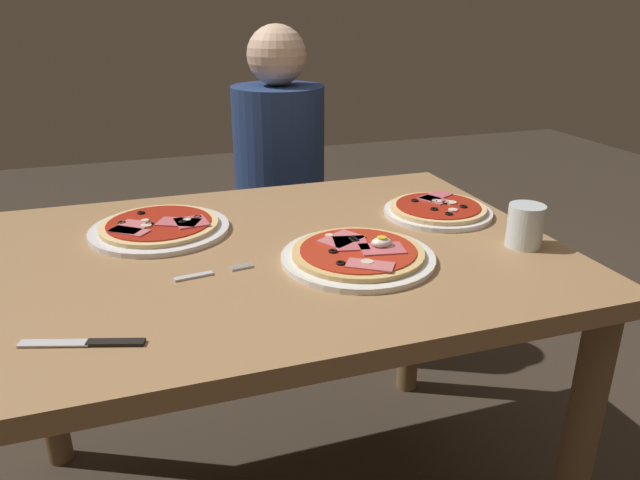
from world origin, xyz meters
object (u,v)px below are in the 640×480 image
at_px(pizza_across_right, 438,210).
at_px(knife, 91,343).
at_px(pizza_foreground, 358,255).
at_px(dining_table, 272,293).
at_px(pizza_across_left, 160,227).
at_px(fork, 208,274).
at_px(diner_person, 280,203).
at_px(water_glass_near, 525,229).

bearing_deg(pizza_across_right, knife, -155.23).
height_order(pizza_across_right, knife, pizza_across_right).
bearing_deg(pizza_foreground, knife, -161.68).
bearing_deg(dining_table, pizza_across_left, 141.58).
xyz_separation_m(fork, diner_person, (0.39, 0.94, -0.19)).
distance_m(dining_table, water_glass_near, 0.57).
bearing_deg(water_glass_near, diner_person, 105.89).
relative_size(water_glass_near, knife, 0.49).
xyz_separation_m(dining_table, water_glass_near, (0.53, -0.16, 0.15)).
relative_size(pizza_foreground, pizza_across_left, 1.00).
height_order(pizza_across_left, knife, pizza_across_left).
height_order(pizza_across_right, fork, pizza_across_right).
distance_m(water_glass_near, fork, 0.68).
bearing_deg(pizza_foreground, pizza_across_left, 141.81).
bearing_deg(pizza_across_right, fork, -163.66).
distance_m(dining_table, knife, 0.48).
bearing_deg(pizza_across_left, knife, -106.66).
distance_m(pizza_foreground, diner_person, 0.99).
relative_size(pizza_across_left, knife, 1.66).
height_order(dining_table, knife, knife).
xyz_separation_m(dining_table, fork, (-0.15, -0.09, 0.11)).
bearing_deg(diner_person, water_glass_near, 105.89).
xyz_separation_m(pizza_foreground, pizza_across_right, (0.30, 0.20, -0.00)).
relative_size(dining_table, pizza_foreground, 3.89).
distance_m(pizza_foreground, pizza_across_right, 0.36).
bearing_deg(fork, pizza_foreground, -5.15).
xyz_separation_m(pizza_across_left, water_glass_near, (0.75, -0.34, 0.03)).
bearing_deg(diner_person, dining_table, 74.07).
relative_size(pizza_across_left, pizza_across_right, 1.19).
distance_m(pizza_across_right, fork, 0.63).
relative_size(pizza_across_left, fork, 2.02).
xyz_separation_m(pizza_across_right, water_glass_near, (0.08, -0.24, 0.03)).
relative_size(pizza_across_right, diner_person, 0.23).
distance_m(pizza_across_right, water_glass_near, 0.26).
distance_m(pizza_across_right, diner_person, 0.82).
bearing_deg(knife, dining_table, 39.12).
bearing_deg(dining_table, pizza_across_right, 10.30).
height_order(pizza_across_left, pizza_across_right, same).
relative_size(dining_table, pizza_across_right, 4.60).
bearing_deg(knife, pizza_across_left, 73.34).
relative_size(pizza_foreground, pizza_across_right, 1.18).
bearing_deg(water_glass_near, pizza_foreground, 173.84).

